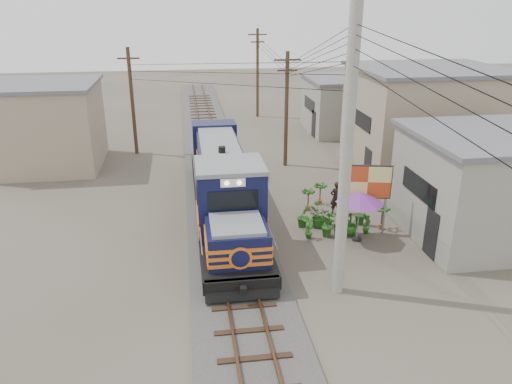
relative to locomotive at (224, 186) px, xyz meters
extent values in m
plane|color=#473F35|center=(0.00, -6.50, -1.64)|extent=(120.00, 120.00, 0.00)
cube|color=#595651|center=(0.00, 3.50, -1.56)|extent=(3.60, 70.00, 0.16)
cube|color=#51331E|center=(-0.54, 3.50, -1.38)|extent=(0.08, 70.00, 0.12)
cube|color=#51331E|center=(0.54, 3.50, -1.38)|extent=(0.08, 70.00, 0.12)
cube|color=black|center=(0.00, 0.05, -0.90)|extent=(2.71, 14.95, 0.51)
cube|color=black|center=(0.00, -4.62, -1.18)|extent=(2.06, 2.99, 0.61)
cube|color=black|center=(0.00, 4.72, -1.18)|extent=(2.06, 2.99, 0.61)
cube|color=#0E1135|center=(0.00, -5.74, -0.10)|extent=(2.22, 2.24, 1.40)
cube|color=#0E1135|center=(0.00, -3.41, 0.64)|extent=(2.65, 2.43, 2.90)
cube|color=slate|center=(0.00, -3.41, 2.14)|extent=(2.71, 2.55, 0.17)
cube|color=black|center=(0.00, -4.63, 1.16)|extent=(1.90, 0.06, 0.75)
cube|color=white|center=(0.00, -4.64, 1.86)|extent=(0.93, 0.06, 0.33)
cube|color=#0E1135|center=(0.00, 2.38, 0.27)|extent=(2.11, 9.15, 2.15)
cube|color=slate|center=(0.00, 2.38, 1.39)|extent=(1.90, 9.15, 0.17)
cube|color=orange|center=(0.00, 0.05, -0.38)|extent=(2.75, 14.95, 0.13)
cube|color=orange|center=(0.00, 0.05, -0.10)|extent=(2.75, 14.95, 0.13)
cube|color=orange|center=(0.00, 0.05, 0.18)|extent=(2.75, 14.95, 0.13)
cylinder|color=#9E9B93|center=(3.50, -7.00, 3.36)|extent=(0.40, 0.40, 10.00)
cylinder|color=#4C3826|center=(4.50, 7.50, 1.86)|extent=(0.24, 0.24, 7.00)
cube|color=#4C3826|center=(4.50, 7.50, 4.86)|extent=(1.60, 0.10, 0.10)
cube|color=#4C3826|center=(4.50, 7.50, 4.26)|extent=(1.20, 0.10, 0.10)
cylinder|color=#4C3826|center=(4.80, 21.50, 2.11)|extent=(0.24, 0.24, 7.50)
cube|color=#4C3826|center=(4.80, 21.50, 5.36)|extent=(1.60, 0.10, 0.10)
cube|color=#4C3826|center=(4.80, 21.50, 4.76)|extent=(1.20, 0.10, 0.10)
cylinder|color=#4C3826|center=(-5.00, 11.50, 1.86)|extent=(0.24, 0.24, 7.00)
cube|color=#4C3826|center=(-5.00, 11.50, 4.86)|extent=(1.60, 0.10, 0.10)
cube|color=#4C3826|center=(-5.00, 11.50, 4.26)|extent=(1.20, 0.10, 0.10)
cube|color=gray|center=(11.50, -3.50, 0.61)|extent=(7.00, 6.00, 4.50)
cube|color=slate|center=(11.50, -3.50, 2.96)|extent=(7.35, 6.30, 0.20)
cube|color=black|center=(7.98, -3.50, 0.84)|extent=(0.05, 3.00, 0.90)
cube|color=gray|center=(12.50, 5.50, 1.36)|extent=(8.00, 7.00, 6.00)
cube|color=slate|center=(12.50, 5.50, 4.46)|extent=(8.40, 7.35, 0.20)
cube|color=black|center=(8.48, 5.50, 1.66)|extent=(0.05, 3.50, 0.90)
cube|color=gray|center=(11.00, 15.50, 0.36)|extent=(6.00, 6.00, 4.00)
cube|color=slate|center=(11.00, 15.50, 2.46)|extent=(6.30, 6.30, 0.20)
cube|color=black|center=(7.98, 15.50, 0.56)|extent=(0.05, 3.00, 0.90)
cube|color=gray|center=(-10.00, 9.50, 0.86)|extent=(6.00, 6.00, 5.00)
cube|color=slate|center=(-10.00, 9.50, 3.46)|extent=(6.30, 6.30, 0.20)
cylinder|color=#99999E|center=(5.24, -2.36, -0.46)|extent=(0.10, 0.10, 2.36)
cylinder|color=#99999E|center=(6.90, -2.74, -0.46)|extent=(0.10, 0.10, 2.36)
cube|color=black|center=(6.07, -2.55, 0.82)|extent=(2.05, 0.58, 1.51)
cube|color=#BF4119|center=(6.07, -2.58, 0.82)|extent=(1.95, 0.52, 1.42)
cylinder|color=black|center=(5.53, -3.23, -1.59)|extent=(0.41, 0.41, 0.10)
cylinder|color=#99999E|center=(5.53, -3.23, -0.61)|extent=(0.05, 0.05, 2.06)
cone|color=#6F2B82|center=(5.53, -3.23, 0.38)|extent=(2.61, 2.61, 0.52)
imported|color=black|center=(5.43, -0.28, -0.81)|extent=(0.66, 0.48, 1.66)
imported|color=#235819|center=(3.47, -2.77, -1.11)|extent=(0.66, 0.58, 1.05)
imported|color=#235819|center=(4.31, -2.73, -1.10)|extent=(0.61, 0.69, 1.09)
imported|color=#235819|center=(4.89, -2.62, -1.16)|extent=(1.00, 0.91, 0.95)
imported|color=#235819|center=(5.41, -2.64, -1.07)|extent=(0.89, 0.89, 1.13)
imported|color=#235819|center=(6.14, -2.65, -1.16)|extent=(0.61, 0.56, 0.96)
imported|color=#235819|center=(3.52, -1.51, -1.10)|extent=(0.75, 0.76, 1.07)
imported|color=#235819|center=(4.18, -1.63, -1.11)|extent=(1.26, 1.27, 1.06)
imported|color=#235819|center=(4.76, -1.51, -1.34)|extent=(0.48, 0.48, 0.60)
imported|color=#235819|center=(5.42, -1.61, -1.17)|extent=(0.59, 0.52, 0.93)
imported|color=#235819|center=(6.24, -1.70, -1.08)|extent=(0.78, 0.76, 1.11)
camera|label=1|loc=(-1.65, -21.96, 8.29)|focal=35.00mm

